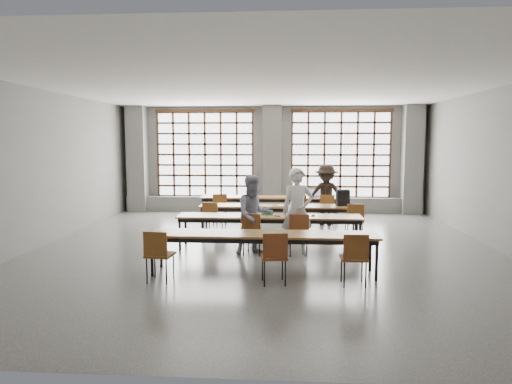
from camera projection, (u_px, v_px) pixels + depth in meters
The scene contains 41 objects.
floor at pixel (264, 249), 9.95m from camera, with size 11.00×11.00×0.00m, color #52524F.
ceiling at pixel (265, 86), 9.56m from camera, with size 11.00×11.00×0.00m, color silver.
wall_back at pixel (272, 159), 15.21m from camera, with size 10.00×10.00×0.00m, color slate.
wall_front at pixel (237, 204), 4.30m from camera, with size 10.00×10.00×0.00m, color slate.
wall_left at pixel (39, 168), 10.08m from camera, with size 11.00×11.00×0.00m, color slate.
wall_right at pixel (506, 170), 9.43m from camera, with size 11.00×11.00×0.00m, color slate.
column_left at pixel (138, 159), 15.23m from camera, with size 0.60×0.55×3.50m, color #575855.
column_mid at pixel (272, 160), 14.93m from camera, with size 0.60×0.55×3.50m, color #575855.
column_right at pixel (412, 160), 14.64m from camera, with size 0.60×0.55×3.50m, color #575855.
window_left at pixel (205, 155), 15.26m from camera, with size 3.32×0.12×3.00m.
window_right at pixel (341, 155), 14.97m from camera, with size 3.32×0.12×3.00m.
sill_ledge at pixel (272, 204), 15.18m from camera, with size 9.80×0.35×0.50m, color #575855.
desk_row_a at pixel (269, 199), 13.35m from camera, with size 4.00×0.70×0.73m.
desk_row_b at pixel (279, 208), 11.54m from camera, with size 4.00×0.70×0.73m.
desk_row_c at pixel (269, 218), 9.94m from camera, with size 4.00×0.70×0.73m.
desk_row_d at pixel (263, 237), 8.02m from camera, with size 4.00×0.70×0.73m.
chair_back_left at pixel (220, 206), 12.84m from camera, with size 0.49×0.50×0.88m.
chair_back_mid at pixel (298, 206), 12.69m from camera, with size 0.51×0.51×0.88m.
chair_back_right at pixel (326, 207), 12.64m from camera, with size 0.45×0.45×0.88m.
chair_mid_left at pixel (212, 216), 11.04m from camera, with size 0.51×0.51×0.88m.
chair_mid_centre at pixel (295, 217), 10.91m from camera, with size 0.49×0.49×0.88m.
chair_mid_right at pixel (355, 218), 10.82m from camera, with size 0.43×0.44×0.88m.
chair_front_left at pixel (253, 230), 9.36m from camera, with size 0.50×0.50×0.88m.
chair_front_right at pixel (298, 230), 9.29m from camera, with size 0.48×0.48×0.88m.
chair_near_left at pixel (158, 251), 7.53m from camera, with size 0.46×0.47×0.88m.
chair_near_mid at pixel (274, 253), 7.40m from camera, with size 0.48×0.48×0.88m.
chair_near_right at pixel (355, 254), 7.32m from camera, with size 0.43×0.43×0.88m.
student_male at pixel (297, 212), 9.38m from camera, with size 0.66×0.43×1.80m, color silver.
student_female at pixel (254, 215), 9.45m from camera, with size 0.80×0.62×1.65m, color #181E4A.
student_back at pixel (326, 195), 12.73m from camera, with size 1.10×0.63×1.70m, color black.
laptop_front at pixel (295, 212), 10.00m from camera, with size 0.41×0.36×0.26m.
laptop_back at pixel (315, 194), 13.36m from camera, with size 0.40×0.35×0.26m.
mouse at pixel (313, 215), 9.85m from camera, with size 0.10×0.06×0.04m, color silver.
green_box at pixel (267, 213), 10.01m from camera, with size 0.25×0.09×0.09m, color #2E8D42.
phone at pixel (277, 216), 9.82m from camera, with size 0.13×0.06×0.01m, color black.
paper_sheet_a at pixel (256, 205), 11.63m from camera, with size 0.30×0.21×0.00m, color white.
paper_sheet_b at pixel (267, 205), 11.51m from camera, with size 0.30×0.21×0.00m, color white.
paper_sheet_c at pixel (283, 205), 11.53m from camera, with size 0.30×0.21×0.00m, color white.
backpack at pixel (343, 198), 11.46m from camera, with size 0.32×0.20×0.40m, color black.
plastic_bag at pixel (300, 192), 13.32m from camera, with size 0.26×0.21×0.29m, color white.
red_pouch at pixel (160, 252), 7.61m from camera, with size 0.20×0.08×0.06m, color maroon.
Camera 1 is at (0.46, -9.74, 2.33)m, focal length 32.00 mm.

